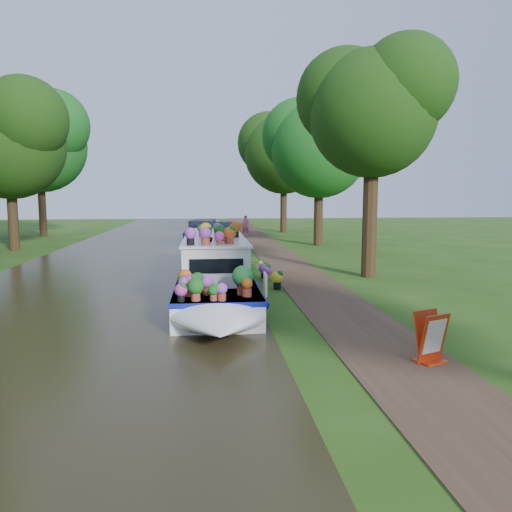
{
  "coord_description": "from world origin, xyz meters",
  "views": [
    {
      "loc": [
        -2.49,
        -15.77,
        3.24
      ],
      "look_at": [
        -0.96,
        -0.36,
        1.3
      ],
      "focal_mm": 35.0,
      "sensor_mm": 36.0,
      "label": 1
    }
  ],
  "objects_px": {
    "second_boat": "(203,231)",
    "sandwich_board": "(431,339)",
    "plant_boat": "(214,267)",
    "pedestrian_pink": "(246,226)"
  },
  "relations": [
    {
      "from": "second_boat",
      "to": "sandwich_board",
      "type": "bearing_deg",
      "value": -74.62
    },
    {
      "from": "plant_boat",
      "to": "pedestrian_pink",
      "type": "xyz_separation_m",
      "value": [
        2.75,
        21.74,
        -0.04
      ]
    },
    {
      "from": "plant_boat",
      "to": "sandwich_board",
      "type": "relative_size",
      "value": 13.93
    },
    {
      "from": "sandwich_board",
      "to": "pedestrian_pink",
      "type": "height_order",
      "value": "pedestrian_pink"
    },
    {
      "from": "sandwich_board",
      "to": "pedestrian_pink",
      "type": "relative_size",
      "value": 0.62
    },
    {
      "from": "second_boat",
      "to": "pedestrian_pink",
      "type": "xyz_separation_m",
      "value": [
        3.25,
        2.1,
        0.26
      ]
    },
    {
      "from": "sandwich_board",
      "to": "plant_boat",
      "type": "bearing_deg",
      "value": 95.43
    },
    {
      "from": "plant_boat",
      "to": "pedestrian_pink",
      "type": "distance_m",
      "value": 21.91
    },
    {
      "from": "second_boat",
      "to": "sandwich_board",
      "type": "distance_m",
      "value": 27.44
    },
    {
      "from": "second_boat",
      "to": "sandwich_board",
      "type": "relative_size",
      "value": 7.41
    }
  ]
}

